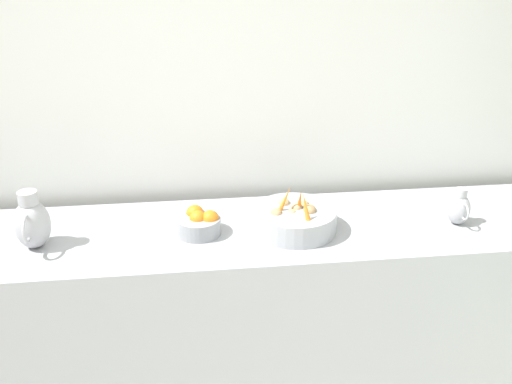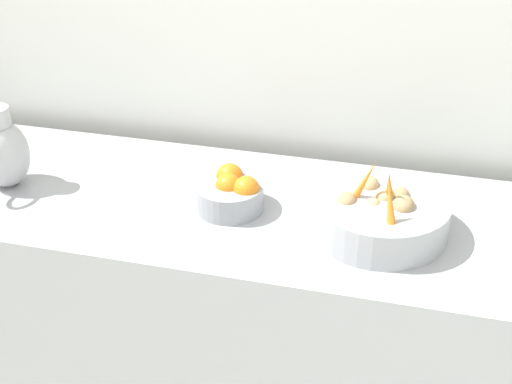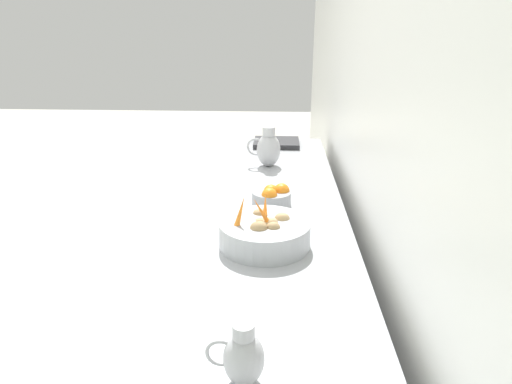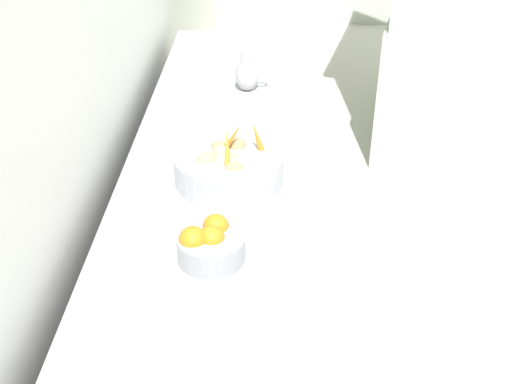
# 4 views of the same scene
# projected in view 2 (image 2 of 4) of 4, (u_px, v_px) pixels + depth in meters

# --- Properties ---
(prep_counter) EXTENTS (0.67, 3.39, 0.88)m
(prep_counter) POSITION_uv_depth(u_px,v_px,m) (304.00, 333.00, 2.18)
(prep_counter) COLOR #9EA0A5
(prep_counter) RESTS_ON ground_plane
(vegetable_colander) EXTENTS (0.37, 0.37, 0.22)m
(vegetable_colander) POSITION_uv_depth(u_px,v_px,m) (379.00, 215.00, 1.85)
(vegetable_colander) COLOR #9EA0A5
(vegetable_colander) RESTS_ON prep_counter
(orange_bowl) EXTENTS (0.20, 0.20, 0.11)m
(orange_bowl) POSITION_uv_depth(u_px,v_px,m) (231.00, 192.00, 1.96)
(orange_bowl) COLOR gray
(orange_bowl) RESTS_ON prep_counter
(metal_pitcher_tall) EXTENTS (0.21, 0.15, 0.25)m
(metal_pitcher_tall) POSITION_uv_depth(u_px,v_px,m) (3.00, 152.00, 2.04)
(metal_pitcher_tall) COLOR #A3A3A8
(metal_pitcher_tall) RESTS_ON prep_counter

